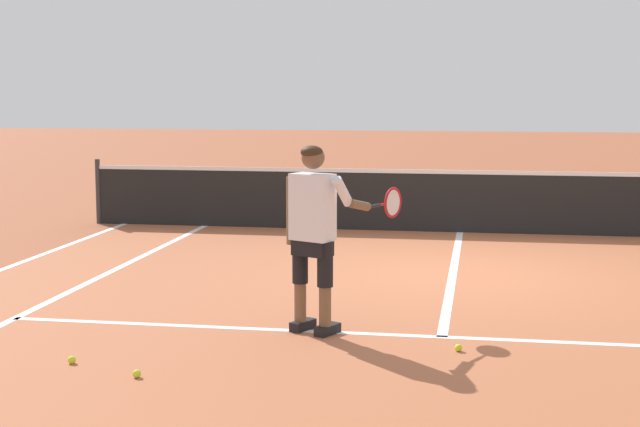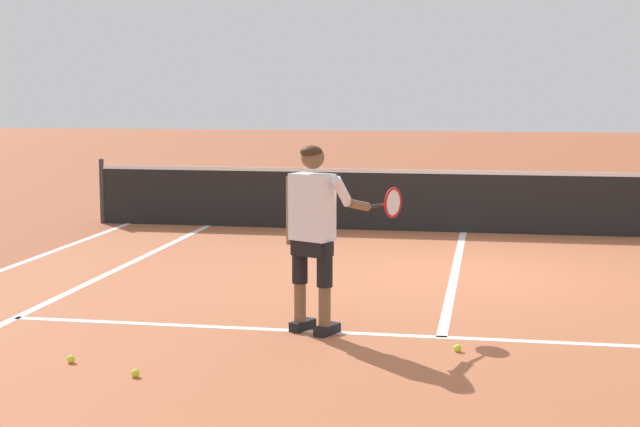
{
  "view_description": "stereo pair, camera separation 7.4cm",
  "coord_description": "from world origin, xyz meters",
  "views": [
    {
      "loc": [
        0.33,
        -11.38,
        2.2
      ],
      "look_at": [
        -1.17,
        -2.69,
        1.05
      ],
      "focal_mm": 53.26,
      "sensor_mm": 36.0,
      "label": 1
    },
    {
      "loc": [
        0.4,
        -11.37,
        2.2
      ],
      "look_at": [
        -1.17,
        -2.69,
        1.05
      ],
      "focal_mm": 53.26,
      "sensor_mm": 36.0,
      "label": 2
    }
  ],
  "objects": [
    {
      "name": "tennis_ball_mid_court",
      "position": [
        -2.26,
        -4.65,
        0.03
      ],
      "size": [
        0.07,
        0.07,
        0.07
      ],
      "primitive_type": "sphere",
      "color": "#CCE02D",
      "rests_on": "ground"
    },
    {
      "name": "ground_plane",
      "position": [
        0.0,
        0.0,
        0.0
      ],
      "size": [
        80.0,
        80.0,
        0.0
      ],
      "primitive_type": "plane",
      "color": "#9E5133"
    },
    {
      "name": "tennis_net",
      "position": [
        0.0,
        3.36,
        0.5
      ],
      "size": [
        11.96,
        0.08,
        1.07
      ],
      "color": "#333338",
      "rests_on": "ground"
    },
    {
      "name": "line_singles_left",
      "position": [
        -4.12,
        -1.29,
        0.0
      ],
      "size": [
        0.1,
        9.31,
        0.01
      ],
      "primitive_type": "cube",
      "color": "white",
      "rests_on": "ground"
    },
    {
      "name": "tennis_ball_by_baseline",
      "position": [
        -2.92,
        -4.38,
        0.03
      ],
      "size": [
        0.07,
        0.07,
        0.07
      ],
      "primitive_type": "sphere",
      "color": "#CCE02D",
      "rests_on": "ground"
    },
    {
      "name": "tennis_ball_near_feet",
      "position": [
        0.16,
        -3.49,
        0.03
      ],
      "size": [
        0.07,
        0.07,
        0.07
      ],
      "primitive_type": "sphere",
      "color": "#CCE02D",
      "rests_on": "ground"
    },
    {
      "name": "line_centre_service",
      "position": [
        0.0,
        0.16,
        0.0
      ],
      "size": [
        0.1,
        6.4,
        0.01
      ],
      "primitive_type": "cube",
      "color": "white",
      "rests_on": "ground"
    },
    {
      "name": "court_inner_surface",
      "position": [
        0.0,
        -1.29,
        0.0
      ],
      "size": [
        10.98,
        9.71,
        0.0
      ],
      "primitive_type": "cube",
      "color": "#B2603D",
      "rests_on": "ground"
    },
    {
      "name": "line_service",
      "position": [
        0.0,
        -3.04,
        0.0
      ],
      "size": [
        8.23,
        0.1,
        0.01
      ],
      "primitive_type": "cube",
      "color": "white",
      "rests_on": "ground"
    },
    {
      "name": "tennis_player",
      "position": [
        -1.15,
        -3.07,
        0.99
      ],
      "size": [
        1.0,
        0.95,
        1.71
      ],
      "color": "black",
      "rests_on": "ground"
    }
  ]
}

